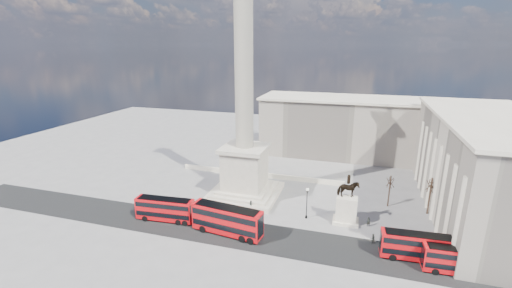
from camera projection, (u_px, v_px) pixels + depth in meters
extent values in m
plane|color=gray|center=(237.00, 205.00, 68.09)|extent=(180.00, 180.00, 0.00)
cube|color=black|center=(245.00, 234.00, 57.50)|extent=(120.00, 9.00, 0.01)
cube|color=beige|center=(245.00, 193.00, 72.54)|extent=(14.00, 14.00, 1.00)
cube|color=beige|center=(245.00, 189.00, 72.33)|extent=(12.00, 12.00, 0.50)
cube|color=beige|center=(245.00, 187.00, 72.19)|extent=(10.00, 10.00, 0.50)
cube|color=beige|center=(245.00, 168.00, 71.01)|extent=(8.00, 8.00, 8.00)
cube|color=beige|center=(245.00, 148.00, 69.78)|extent=(9.00, 9.00, 0.80)
cylinder|color=#9D9482|center=(244.00, 61.00, 64.93)|extent=(3.60, 3.60, 34.00)
cube|color=beige|center=(260.00, 174.00, 82.63)|extent=(40.00, 0.60, 1.10)
cube|color=#C1B39E|center=(488.00, 169.00, 62.14)|extent=(18.00, 45.00, 18.00)
cube|color=beige|center=(498.00, 119.00, 59.55)|extent=(19.00, 46.00, 0.60)
cube|color=#C1B39E|center=(351.00, 128.00, 96.99)|extent=(50.00, 16.00, 16.00)
cube|color=beige|center=(353.00, 99.00, 94.67)|extent=(51.00, 17.00, 0.60)
cube|color=red|center=(165.00, 209.00, 61.55)|extent=(10.75, 3.23, 3.90)
cube|color=black|center=(165.00, 212.00, 61.74)|extent=(10.33, 3.26, 0.87)
cube|color=black|center=(165.00, 204.00, 61.26)|extent=(10.33, 3.26, 0.87)
cube|color=black|center=(164.00, 199.00, 61.00)|extent=(9.67, 2.91, 0.06)
cylinder|color=black|center=(148.00, 216.00, 62.77)|extent=(1.25, 2.60, 1.06)
cylinder|color=black|center=(181.00, 219.00, 61.42)|extent=(1.25, 2.60, 1.06)
cylinder|color=black|center=(188.00, 220.00, 61.16)|extent=(1.25, 2.60, 1.06)
cube|color=red|center=(227.00, 220.00, 56.99)|extent=(12.49, 4.32, 4.50)
cube|color=black|center=(227.00, 224.00, 57.22)|extent=(12.01, 4.32, 1.00)
cube|color=black|center=(227.00, 213.00, 56.66)|extent=(12.01, 4.32, 1.00)
cube|color=black|center=(227.00, 207.00, 56.36)|extent=(11.24, 3.89, 0.07)
cylinder|color=black|center=(207.00, 226.00, 59.16)|extent=(1.58, 3.03, 1.22)
cylinder|color=black|center=(246.00, 235.00, 56.20)|extent=(1.58, 3.03, 1.22)
cylinder|color=black|center=(254.00, 237.00, 55.62)|extent=(1.58, 3.03, 1.22)
cube|color=red|center=(418.00, 246.00, 50.16)|extent=(10.56, 2.98, 3.84)
cube|color=black|center=(417.00, 250.00, 50.36)|extent=(10.14, 3.01, 0.85)
cube|color=black|center=(419.00, 240.00, 49.88)|extent=(10.14, 3.01, 0.85)
cube|color=black|center=(420.00, 234.00, 49.62)|extent=(9.50, 2.68, 0.06)
cylinder|color=black|center=(392.00, 253.00, 51.43)|extent=(1.19, 2.55, 1.04)
cylinder|color=black|center=(438.00, 259.00, 49.99)|extent=(1.19, 2.55, 1.04)
cylinder|color=black|center=(447.00, 261.00, 49.70)|extent=(1.19, 2.55, 1.04)
cube|color=red|center=(461.00, 261.00, 47.07)|extent=(9.81, 2.75, 3.57)
cube|color=black|center=(460.00, 265.00, 47.25)|extent=(9.43, 2.79, 0.79)
cube|color=black|center=(462.00, 255.00, 46.81)|extent=(9.43, 2.79, 0.79)
cube|color=black|center=(463.00, 249.00, 46.57)|extent=(8.83, 2.48, 0.05)
cylinder|color=black|center=(434.00, 267.00, 48.25)|extent=(1.10, 2.38, 0.97)
cylinder|color=black|center=(480.00, 274.00, 46.90)|extent=(1.10, 2.38, 0.97)
cylinder|color=black|center=(490.00, 275.00, 46.64)|extent=(1.10, 2.38, 0.97)
cylinder|color=black|center=(306.00, 217.00, 62.89)|extent=(0.40, 0.40, 0.46)
cylinder|color=black|center=(307.00, 205.00, 62.19)|extent=(0.15, 0.15, 5.48)
cylinder|color=black|center=(307.00, 191.00, 61.45)|extent=(0.27, 0.27, 0.27)
sphere|color=silver|center=(307.00, 189.00, 61.36)|extent=(0.51, 0.51, 0.51)
cube|color=beige|center=(345.00, 221.00, 61.34)|extent=(4.48, 3.36, 0.56)
cube|color=beige|center=(346.00, 210.00, 60.73)|extent=(3.58, 2.46, 4.93)
imported|color=black|center=(348.00, 189.00, 59.63)|extent=(3.88, 2.52, 3.02)
cylinder|color=black|center=(349.00, 180.00, 59.12)|extent=(0.56, 0.56, 1.34)
sphere|color=black|center=(349.00, 176.00, 58.91)|extent=(0.40, 0.40, 0.40)
cylinder|color=#332319|center=(484.00, 233.00, 50.69)|extent=(0.31, 0.31, 7.82)
cylinder|color=#332319|center=(430.00, 196.00, 63.67)|extent=(0.33, 0.33, 7.19)
cylinder|color=#332319|center=(389.00, 191.00, 66.78)|extent=(0.27, 0.27, 6.40)
imported|color=#252923|center=(369.00, 222.00, 59.89)|extent=(0.72, 0.57, 1.72)
imported|color=#252923|center=(373.00, 239.00, 54.73)|extent=(0.98, 0.88, 1.67)
imported|color=#252923|center=(251.00, 205.00, 65.94)|extent=(0.94, 1.21, 1.92)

